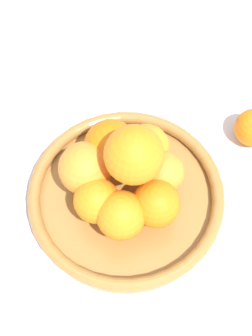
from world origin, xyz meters
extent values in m
plane|color=silver|center=(0.00, 0.00, 0.00)|extent=(4.00, 4.00, 0.00)
cylinder|color=#A57238|center=(0.00, 0.00, 0.01)|extent=(0.30, 0.30, 0.02)
torus|color=#A57238|center=(0.00, 0.00, 0.03)|extent=(0.31, 0.31, 0.02)
sphere|color=orange|center=(0.06, -0.02, 0.08)|extent=(0.07, 0.07, 0.07)
sphere|color=orange|center=(0.05, 0.03, 0.08)|extent=(0.08, 0.08, 0.08)
sphere|color=orange|center=(0.01, 0.06, 0.08)|extent=(0.08, 0.08, 0.08)
sphere|color=orange|center=(-0.04, 0.04, 0.08)|extent=(0.07, 0.07, 0.07)
sphere|color=orange|center=(-0.06, 0.00, 0.08)|extent=(0.07, 0.07, 0.07)
sphere|color=orange|center=(-0.03, -0.05, 0.08)|extent=(0.07, 0.07, 0.07)
sphere|color=orange|center=(0.02, -0.05, 0.07)|extent=(0.07, 0.07, 0.07)
sphere|color=orange|center=(0.01, -0.01, 0.14)|extent=(0.08, 0.08, 0.08)
camera|label=1|loc=(-0.31, -0.04, 0.69)|focal=50.00mm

